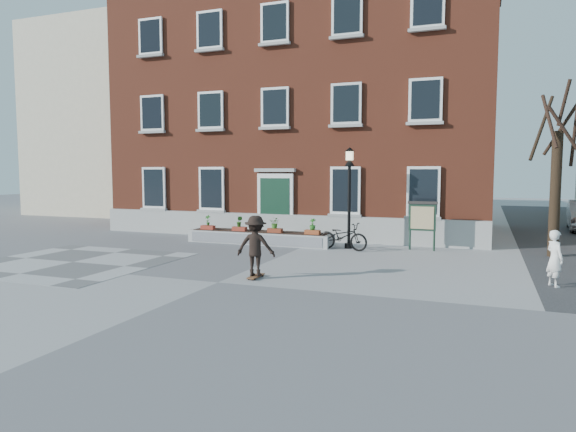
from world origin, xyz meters
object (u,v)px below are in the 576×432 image
at_px(lamp_post, 349,183).
at_px(notice_board, 422,217).
at_px(bystander, 555,258).
at_px(skateboarder, 256,246).
at_px(bicycle, 343,236).

height_order(lamp_post, notice_board, lamp_post).
height_order(bystander, notice_board, notice_board).
bearing_deg(lamp_post, skateboarder, -99.37).
distance_m(bystander, lamp_post, 8.28).
relative_size(lamp_post, skateboarder, 2.21).
bearing_deg(bystander, notice_board, 7.84).
xyz_separation_m(bicycle, skateboarder, (-0.94, -5.91, 0.39)).
relative_size(bystander, notice_board, 0.80).
xyz_separation_m(bicycle, bystander, (6.79, -4.08, 0.22)).
relative_size(bicycle, skateboarder, 1.13).
bearing_deg(lamp_post, bicycle, -103.31).
height_order(bystander, lamp_post, lamp_post).
bearing_deg(skateboarder, bicycle, 80.97).
height_order(bicycle, lamp_post, lamp_post).
distance_m(bicycle, lamp_post, 2.07).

